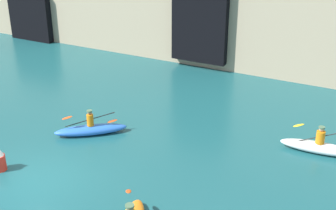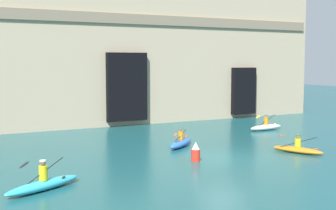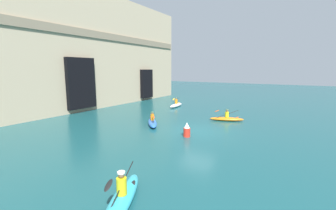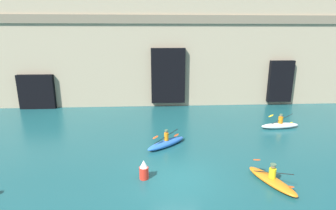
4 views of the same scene
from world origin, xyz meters
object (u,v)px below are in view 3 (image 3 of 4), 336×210
(marker_buoy, at_px, (187,130))
(kayak_orange, at_px, (227,118))
(kayak_cyan, at_px, (122,198))
(kayak_blue, at_px, (152,122))
(kayak_white, at_px, (176,105))

(marker_buoy, bearing_deg, kayak_orange, -7.69)
(marker_buoy, bearing_deg, kayak_cyan, -168.01)
(kayak_blue, relative_size, marker_buoy, 2.79)
(kayak_blue, bearing_deg, marker_buoy, -148.47)
(kayak_white, distance_m, kayak_blue, 9.32)
(kayak_orange, distance_m, kayak_white, 8.54)
(kayak_white, bearing_deg, kayak_cyan, 19.53)
(kayak_blue, xyz_separation_m, marker_buoy, (-1.31, -3.83, 0.22))
(marker_buoy, bearing_deg, kayak_white, 33.34)
(kayak_cyan, distance_m, marker_buoy, 8.28)
(kayak_orange, relative_size, marker_buoy, 3.01)
(kayak_orange, relative_size, kayak_white, 0.98)
(kayak_white, relative_size, kayak_blue, 1.10)
(kayak_white, height_order, kayak_cyan, kayak_cyan)
(kayak_blue, height_order, kayak_cyan, kayak_cyan)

